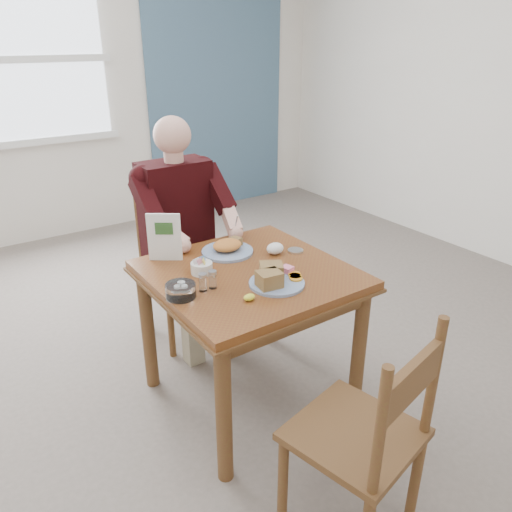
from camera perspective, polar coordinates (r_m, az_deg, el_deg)
floor at (r=2.81m, az=-0.70°, el=-15.61°), size 6.00×6.00×0.00m
wall_back at (r=4.96m, az=-21.53°, el=17.95°), size 5.50×0.00×5.50m
accent_panel at (r=5.55m, az=-4.43°, el=19.91°), size 1.60×0.02×2.80m
lemon_wedge at (r=2.13m, az=-0.77°, el=-4.74°), size 0.05×0.04×0.03m
napkin at (r=2.57m, az=2.19°, el=0.86°), size 0.11×0.11×0.06m
metal_dish at (r=2.61m, az=4.53°, el=0.62°), size 0.11×0.11×0.01m
window at (r=4.84m, az=-26.62°, el=19.43°), size 1.72×0.04×1.42m
table at (r=2.45m, az=-0.78°, el=-4.02°), size 0.92×0.92×0.75m
chair_far at (r=3.15m, az=-8.87°, el=-0.92°), size 0.42×0.42×0.95m
chair_near at (r=1.92m, az=12.45°, el=-19.64°), size 0.50×0.50×0.95m
diner at (r=2.95m, az=-8.50°, el=4.34°), size 0.53×0.56×1.39m
near_plate at (r=2.26m, az=2.09°, el=-2.55°), size 0.31×0.31×0.08m
far_plate at (r=2.59m, az=-3.24°, el=0.96°), size 0.32×0.32×0.07m
caddy at (r=2.37m, az=-6.23°, el=-1.34°), size 0.13×0.13×0.08m
shakers at (r=2.22m, az=-5.54°, el=-2.83°), size 0.09×0.04×0.08m
creamer at (r=2.17m, az=-8.60°, el=-3.91°), size 0.17×0.17×0.06m
menu at (r=2.50m, az=-10.43°, el=2.16°), size 0.14×0.11×0.25m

